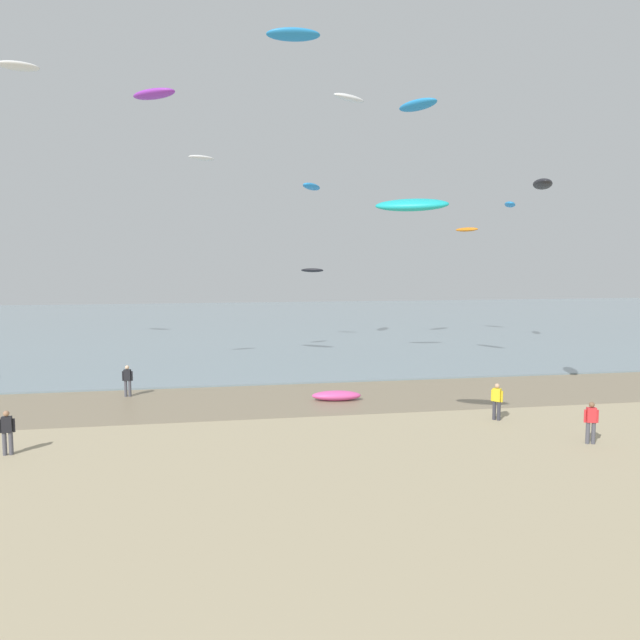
{
  "coord_description": "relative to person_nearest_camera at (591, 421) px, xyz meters",
  "views": [
    {
      "loc": [
        -0.96,
        -5.38,
        7.34
      ],
      "look_at": [
        2.34,
        13.42,
        5.46
      ],
      "focal_mm": 34.04,
      "sensor_mm": 36.0,
      "label": 1
    }
  ],
  "objects": [
    {
      "name": "wet_sand_strip",
      "position": [
        -13.84,
        9.88,
        -0.91
      ],
      "size": [
        120.0,
        7.61,
        0.01
      ],
      "primitive_type": "cube",
      "color": "#84755B",
      "rests_on": "ground"
    },
    {
      "name": "sea",
      "position": [
        -13.84,
        48.69,
        -0.87
      ],
      "size": [
        160.0,
        70.0,
        0.1
      ],
      "primitive_type": "cube",
      "color": "gray",
      "rests_on": "ground"
    },
    {
      "name": "person_nearest_camera",
      "position": [
        0.0,
        0.0,
        0.0
      ],
      "size": [
        0.55,
        0.31,
        1.71
      ],
      "color": "#4C4C56",
      "rests_on": "ground"
    },
    {
      "name": "person_mid_beach",
      "position": [
        -2.05,
        4.06,
        0.0
      ],
      "size": [
        0.41,
        0.44,
        1.71
      ],
      "color": "#383842",
      "rests_on": "ground"
    },
    {
      "name": "person_by_waterline",
      "position": [
        -19.49,
        12.02,
        0.0
      ],
      "size": [
        0.57,
        0.27,
        1.71
      ],
      "color": "#4C4C56",
      "rests_on": "ground"
    },
    {
      "name": "person_left_flank",
      "position": [
        -22.59,
        2.52,
        0.0
      ],
      "size": [
        0.57,
        0.26,
        1.71
      ],
      "color": "#4C4C56",
      "rests_on": "ground"
    },
    {
      "name": "grounded_kite",
      "position": [
        -8.55,
        9.17,
        -0.66
      ],
      "size": [
        2.67,
        1.22,
        0.52
      ],
      "primitive_type": "ellipsoid",
      "rotation": [
        0.0,
        0.0,
        3.03
      ],
      "color": "#E54C99",
      "rests_on": "ground"
    },
    {
      "name": "kite_aloft_1",
      "position": [
        0.68,
        5.51,
        10.04
      ],
      "size": [
        1.84,
        2.76,
        0.53
      ],
      "primitive_type": "ellipsoid",
      "rotation": [
        -0.13,
        0.0,
        4.31
      ],
      "color": "black"
    },
    {
      "name": "kite_aloft_2",
      "position": [
        -4.75,
        23.43,
        18.34
      ],
      "size": [
        3.1,
        2.49,
        0.69
      ],
      "primitive_type": "ellipsoid",
      "rotation": [
        0.23,
        0.0,
        0.56
      ],
      "color": "white"
    },
    {
      "name": "kite_aloft_3",
      "position": [
        8.42,
        32.06,
        9.28
      ],
      "size": [
        1.98,
        2.43,
        0.49
      ],
      "primitive_type": "ellipsoid",
      "rotation": [
        -0.15,
        0.0,
        2.15
      ],
      "color": "orange"
    },
    {
      "name": "kite_aloft_4",
      "position": [
        8.84,
        24.61,
        10.91
      ],
      "size": [
        1.8,
        2.72,
        0.57
      ],
      "primitive_type": "ellipsoid",
      "rotation": [
        -0.2,
        0.0,
        4.32
      ],
      "color": "#2384D1"
    },
    {
      "name": "kite_aloft_5",
      "position": [
        -5.99,
        32.92,
        5.53
      ],
      "size": [
        2.25,
        1.66,
        0.46
      ],
      "primitive_type": "ellipsoid",
      "rotation": [
        0.17,
        0.0,
        2.66
      ],
      "color": "black"
    },
    {
      "name": "kite_aloft_7",
      "position": [
        -6.67,
        28.98,
        12.53
      ],
      "size": [
        2.45,
        3.41,
        0.54
      ],
      "primitive_type": "ellipsoid",
      "rotation": [
        0.01,
        0.0,
        1.09
      ],
      "color": "#2384D1"
    },
    {
      "name": "kite_aloft_8",
      "position": [
        -24.73,
        13.64,
        16.57
      ],
      "size": [
        2.21,
        1.27,
        0.58
      ],
      "primitive_type": "ellipsoid",
      "rotation": [
        0.42,
        0.0,
        3.41
      ],
      "color": "white"
    },
    {
      "name": "kite_aloft_9",
      "position": [
        -15.46,
        19.86,
        13.13
      ],
      "size": [
        1.95,
        1.47,
        0.37
      ],
      "primitive_type": "ellipsoid",
      "rotation": [
        0.12,
        0.0,
        3.65
      ],
      "color": "white"
    },
    {
      "name": "kite_aloft_10",
      "position": [
        -3.17,
        12.55,
        15.25
      ],
      "size": [
        2.21,
        2.94,
        0.71
      ],
      "primitive_type": "ellipsoid",
      "rotation": [
        -0.32,
        0.0,
        5.21
      ],
      "color": "#2384D1"
    },
    {
      "name": "kite_aloft_11",
      "position": [
        -10.28,
        12.84,
        18.77
      ],
      "size": [
        3.08,
        1.37,
        0.79
      ],
      "primitive_type": "ellipsoid",
      "rotation": [
        0.37,
        0.0,
        3.04
      ],
      "color": "#2384D1"
    },
    {
      "name": "kite_aloft_12",
      "position": [
        -7.73,
        -0.3,
        8.41
      ],
      "size": [
        2.8,
        2.04,
        0.66
      ],
      "primitive_type": "ellipsoid",
      "rotation": [
        0.29,
        0.0,
        5.81
      ],
      "color": "#19B2B7"
    },
    {
      "name": "kite_aloft_13",
      "position": [
        -17.96,
        14.81,
        15.77
      ],
      "size": [
        2.98,
        2.6,
        0.61
      ],
      "primitive_type": "ellipsoid",
      "rotation": [
        -0.15,
        0.0,
        5.64
      ],
      "color": "purple"
    }
  ]
}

